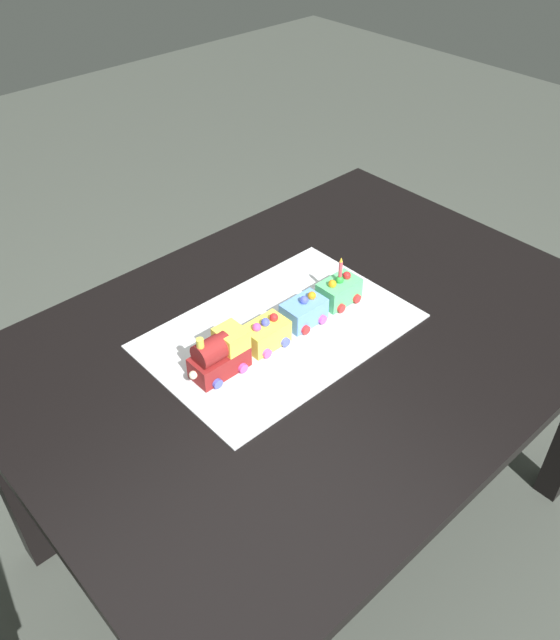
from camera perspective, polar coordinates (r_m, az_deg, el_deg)
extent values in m
plane|color=#474C44|center=(2.05, 2.34, -17.11)|extent=(8.00, 8.00, 0.00)
cube|color=black|center=(1.50, 3.06, -1.62)|extent=(1.40, 1.00, 0.03)
cube|color=black|center=(1.83, -22.72, -12.52)|extent=(0.07, 0.07, 0.71)
cube|color=black|center=(2.33, 6.28, 3.75)|extent=(0.07, 0.07, 0.71)
cube|color=silver|center=(1.49, 0.00, -0.95)|extent=(0.60, 0.40, 0.00)
cube|color=maroon|center=(1.38, -5.36, -3.74)|extent=(0.12, 0.06, 0.05)
cylinder|color=maroon|center=(1.34, -6.00, -2.66)|extent=(0.07, 0.05, 0.05)
cube|color=#F4E04C|center=(1.36, -4.34, -1.62)|extent=(0.06, 0.06, 0.04)
cylinder|color=#F4E04C|center=(1.31, -7.06, -2.19)|extent=(0.02, 0.02, 0.03)
sphere|color=#F4EFCC|center=(1.34, -7.67, -4.83)|extent=(0.02, 0.02, 0.02)
cylinder|color=#4C59D8|center=(1.35, -5.52, -5.62)|extent=(0.02, 0.01, 0.02)
cylinder|color=#D84CB2|center=(1.38, -3.28, -4.27)|extent=(0.02, 0.01, 0.02)
cylinder|color=red|center=(1.39, -7.35, -4.05)|extent=(0.02, 0.01, 0.02)
cylinder|color=yellow|center=(1.42, -5.14, -2.78)|extent=(0.02, 0.01, 0.02)
cube|color=#F4E04C|center=(1.43, -1.28, -1.26)|extent=(0.10, 0.06, 0.06)
cylinder|color=#D84CB2|center=(1.41, -1.14, -2.98)|extent=(0.02, 0.01, 0.02)
cylinder|color=#4C59D8|center=(1.44, 0.50, -1.98)|extent=(0.02, 0.01, 0.02)
cylinder|color=green|center=(1.45, -3.02, -1.56)|extent=(0.02, 0.01, 0.02)
cylinder|color=red|center=(1.48, -1.40, -0.62)|extent=(0.02, 0.01, 0.02)
sphere|color=red|center=(1.43, -0.55, 0.22)|extent=(0.02, 0.02, 0.02)
sphere|color=#D84CB2|center=(1.40, -2.07, -0.65)|extent=(0.02, 0.02, 0.02)
sphere|color=#4C59D8|center=(1.41, -1.30, -0.21)|extent=(0.02, 0.02, 0.02)
cube|color=#669EEA|center=(1.50, 2.11, 0.73)|extent=(0.10, 0.06, 0.06)
cylinder|color=red|center=(1.47, 2.30, -0.88)|extent=(0.02, 0.01, 0.02)
cylinder|color=#D84CB2|center=(1.50, 3.80, 0.03)|extent=(0.02, 0.01, 0.02)
cylinder|color=red|center=(1.51, 0.39, 0.42)|extent=(0.02, 0.01, 0.02)
cylinder|color=yellow|center=(1.54, 1.89, 1.29)|extent=(0.02, 0.01, 0.02)
sphere|color=#4C59D8|center=(1.48, 2.14, 1.76)|extent=(0.02, 0.02, 0.02)
sphere|color=orange|center=(1.49, 2.83, 2.16)|extent=(0.02, 0.02, 0.02)
cube|color=#59CC7A|center=(1.56, 5.21, 2.55)|extent=(0.10, 0.06, 0.06)
cylinder|color=red|center=(1.54, 5.44, 1.04)|extent=(0.02, 0.01, 0.02)
cylinder|color=red|center=(1.57, 6.82, 1.88)|extent=(0.02, 0.01, 0.02)
cylinder|color=red|center=(1.58, 3.54, 2.24)|extent=(0.02, 0.01, 0.02)
cylinder|color=red|center=(1.61, 4.92, 3.03)|extent=(0.02, 0.01, 0.02)
sphere|color=red|center=(1.56, 5.92, 3.92)|extent=(0.02, 0.02, 0.02)
sphere|color=orange|center=(1.53, 4.64, 3.19)|extent=(0.02, 0.02, 0.02)
sphere|color=green|center=(1.54, 5.29, 3.56)|extent=(0.02, 0.02, 0.02)
cylinder|color=#F24C59|center=(1.53, 5.36, 4.50)|extent=(0.01, 0.01, 0.04)
cone|color=yellow|center=(1.51, 5.42, 5.34)|extent=(0.01, 0.01, 0.01)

